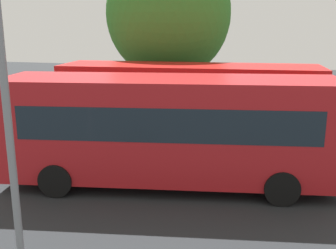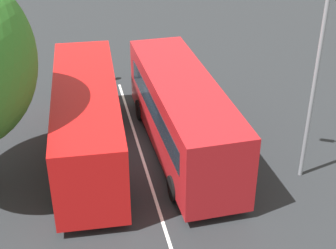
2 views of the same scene
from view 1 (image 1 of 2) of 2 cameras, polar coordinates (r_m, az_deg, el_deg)
ground_plane at (r=14.24m, az=2.47°, el=-5.80°), size 67.45×67.45×0.00m
bus_far_left at (r=12.06m, az=0.39°, el=-0.45°), size 10.16×3.98×3.30m
bus_center_left at (r=15.81m, az=3.08°, el=3.01°), size 10.06×3.20×3.30m
street_lamp at (r=8.61m, az=-21.11°, el=9.15°), size 0.99×2.30×7.32m
depot_tree at (r=19.82m, az=0.01°, el=15.36°), size 5.92×5.33×8.42m
lane_stripe_outer_left at (r=14.24m, az=2.47°, el=-5.79°), size 13.49×1.80×0.01m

